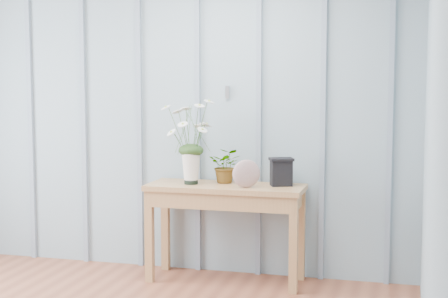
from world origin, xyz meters
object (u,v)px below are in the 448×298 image
(felt_disc_vessel, at_px, (246,174))
(sideboard, at_px, (226,200))
(daisy_vase, at_px, (191,129))
(carved_box, at_px, (281,172))

(felt_disc_vessel, bearing_deg, sideboard, 123.30)
(daisy_vase, bearing_deg, felt_disc_vessel, -8.89)
(daisy_vase, height_order, carved_box, daisy_vase)
(sideboard, height_order, carved_box, carved_box)
(daisy_vase, relative_size, carved_box, 3.17)
(sideboard, height_order, felt_disc_vessel, felt_disc_vessel)
(sideboard, bearing_deg, felt_disc_vessel, -28.73)
(carved_box, bearing_deg, felt_disc_vessel, -144.43)
(daisy_vase, xyz_separation_m, carved_box, (0.68, 0.09, -0.31))
(sideboard, distance_m, felt_disc_vessel, 0.30)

